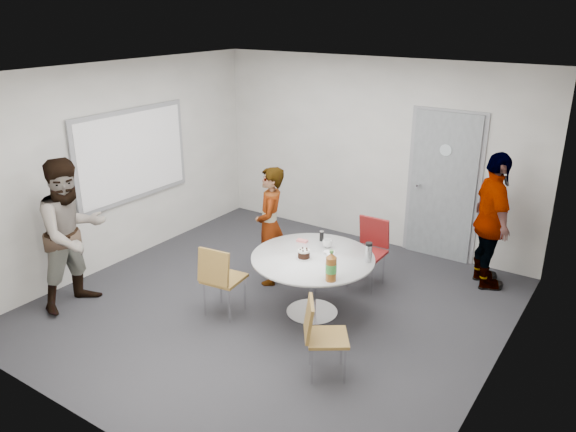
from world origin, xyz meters
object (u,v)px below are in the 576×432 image
Objects in this scene: person_right at (492,221)px; chair_far at (370,245)px; table at (315,265)px; person_main at (270,226)px; door at (443,187)px; chair_near_right at (319,331)px; whiteboard at (133,155)px; chair_near_left at (220,275)px; person_left at (73,234)px.

chair_far is at bearing 89.87° from person_right.
table is 1.02m from person_main.
person_right is at bearing -33.01° from door.
chair_near_right is 2.05m from chair_far.
table reaches higher than chair_far.
person_main is at bearing 155.06° from table.
chair_far is at bearing 17.22° from whiteboard.
whiteboard is 1.37× the size of table.
door is at bearing 75.88° from table.
person_right is at bearing 21.78° from whiteboard.
table is 0.91× the size of person_main.
chair_far is (-0.43, -1.31, -0.50)m from door.
chair_near_left is at bearing -116.10° from door.
chair_far is (-0.45, 1.99, 0.05)m from chair_near_right.
person_right is at bearing 52.48° from table.
person_main reaches higher than chair_far.
person_right reaches higher than chair_near_left.
table is at bearing -104.12° from door.
person_left reaches higher than person_right.
chair_far is at bearing 51.58° from chair_near_left.
chair_near_left is 1.07m from person_main.
chair_near_right is (0.62, -0.93, -0.15)m from table.
person_left is 1.03× the size of person_right.
door reaches higher than chair_far.
person_main is at bearing -127.77° from door.
chair_far is at bearing -108.22° from door.
whiteboard is 2.19× the size of chair_far.
whiteboard is 3.85m from chair_near_right.
chair_near_right is at bearing -18.66° from chair_near_left.
door is 4.25m from whiteboard.
whiteboard is (-3.56, -2.28, 0.42)m from door.
person_right is (1.42, 1.85, 0.24)m from table.
person_right reaches higher than table.
whiteboard is 1.60m from person_left.
table is (2.96, -0.10, -0.82)m from whiteboard.
chair_near_left is at bearing -136.72° from chair_near_right.
whiteboard is 3.08m from table.
table is at bearing 110.39° from person_right.
table is 1.07m from chair_near_left.
person_left is (-3.05, -3.70, -0.13)m from door.
whiteboard is 2.40m from chair_near_left.
whiteboard reaches higher than table.
door is 3.35m from chair_near_right.
whiteboard is 4.75m from person_right.
chair_near_right is 0.45× the size of person_left.
chair_near_right is at bearing -15.98° from whiteboard.
person_main is (-0.04, 1.04, 0.24)m from chair_near_left.
person_main is 2.73m from person_right.
whiteboard is at bearing -111.64° from person_main.
person_main is at bearing -166.36° from chair_near_right.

